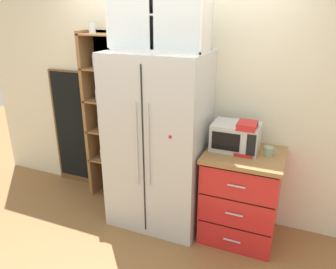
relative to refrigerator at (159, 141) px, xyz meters
The scene contains 13 objects.
ground_plane 0.91m from the refrigerator, 90.01° to the left, with size 10.79×10.79×0.00m, color olive.
wall_back_cream 0.54m from the refrigerator, 90.00° to the left, with size 5.08×0.10×2.55m, color silver.
refrigerator is the anchor object (origin of this frame).
pantry_shelf_column 0.82m from the refrigerator, 159.70° to the left, with size 0.52×0.31×2.07m.
counter_cabinet 0.98m from the refrigerator, ahead, with size 0.73×0.66×0.92m.
microwave 0.78m from the refrigerator, ahead, with size 0.44×0.33×0.26m.
coffee_maker 0.89m from the refrigerator, ahead, with size 0.17×0.20×0.31m.
mug_sage 1.08m from the refrigerator, ahead, with size 0.12×0.09×0.09m.
mug_navy 0.88m from the refrigerator, ahead, with size 0.11×0.08×0.10m.
bottle_clear 0.88m from the refrigerator, ahead, with size 0.06×0.06×0.28m.
bottle_amber 0.89m from the refrigerator, ahead, with size 0.06×0.06×0.27m.
upper_cabinet 1.23m from the refrigerator, 90.00° to the left, with size 0.92×0.32×0.63m.
chalkboard_menu 1.39m from the refrigerator, 166.10° to the left, with size 0.60×0.04×1.50m.
Camera 1 is at (1.28, -2.83, 2.17)m, focal length 34.80 mm.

